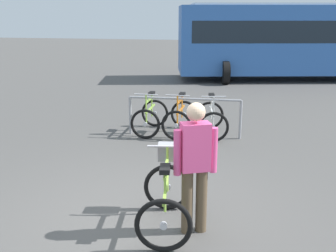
# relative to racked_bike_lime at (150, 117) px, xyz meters

# --- Properties ---
(ground_plane) EXTENTS (80.00, 80.00, 0.00)m
(ground_plane) POSITION_rel_racked_bike_lime_xyz_m (0.81, -3.91, -0.37)
(ground_plane) COLOR #514F4C
(bike_rack_rail) EXTENTS (2.51, 0.19, 0.88)m
(bike_rack_rail) POSITION_rel_racked_bike_lime_xyz_m (0.81, -0.14, 0.27)
(bike_rack_rail) COLOR #99999E
(bike_rack_rail) RESTS_ON ground
(racked_bike_lime) EXTENTS (0.71, 1.12, 0.97)m
(racked_bike_lime) POSITION_rel_racked_bike_lime_xyz_m (0.00, 0.00, 0.00)
(racked_bike_lime) COLOR black
(racked_bike_lime) RESTS_ON ground
(racked_bike_orange) EXTENTS (0.67, 1.09, 0.97)m
(racked_bike_orange) POSITION_rel_racked_bike_lime_xyz_m (0.70, 0.04, 0.00)
(racked_bike_orange) COLOR black
(racked_bike_orange) RESTS_ON ground
(racked_bike_white) EXTENTS (0.85, 1.19, 0.97)m
(racked_bike_white) POSITION_rel_racked_bike_lime_xyz_m (1.40, 0.08, 0.00)
(racked_bike_white) COLOR black
(racked_bike_white) RESTS_ON ground
(featured_bicycle) EXTENTS (0.83, 1.23, 0.97)m
(featured_bicycle) POSITION_rel_racked_bike_lime_xyz_m (1.27, -3.98, 0.08)
(featured_bicycle) COLOR black
(featured_bicycle) RESTS_ON ground
(person_with_featured_bike) EXTENTS (0.49, 0.32, 1.64)m
(person_with_featured_bike) POSITION_rel_racked_bike_lime_xyz_m (1.64, -4.06, 0.54)
(person_with_featured_bike) COLOR brown
(person_with_featured_bike) RESTS_ON ground
(bus_distant) EXTENTS (10.31, 4.88, 3.08)m
(bus_distant) POSITION_rel_racked_bike_lime_xyz_m (4.05, 9.02, 1.37)
(bus_distant) COLOR #3366B7
(bus_distant) RESTS_ON ground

